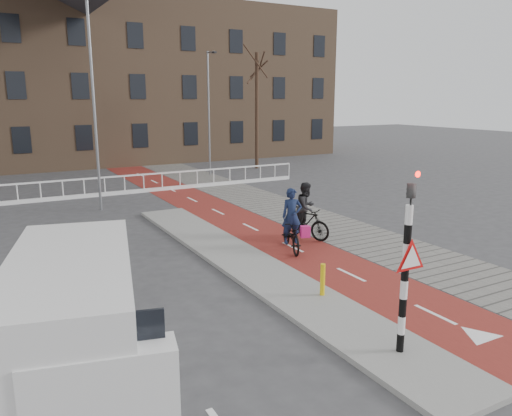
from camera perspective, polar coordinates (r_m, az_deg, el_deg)
ground at (r=12.10m, az=11.34°, el=-11.58°), size 120.00×120.00×0.00m
bike_lane at (r=20.91m, az=-3.24°, el=-0.97°), size 2.50×60.00×0.01m
sidewalk at (r=22.23m, az=3.27°, el=-0.16°), size 3.00×60.00×0.01m
curb_island at (r=14.80m, az=-0.83°, el=-6.52°), size 1.80×16.00×0.12m
traffic_signal at (r=9.64m, az=16.86°, el=-5.57°), size 0.80×0.80×3.68m
bollard at (r=12.47m, az=7.62°, el=-8.10°), size 0.12×0.12×0.80m
cyclist_near at (r=16.20m, az=4.10°, el=-2.49°), size 1.29×2.09×2.05m
cyclist_far at (r=17.52m, az=5.73°, el=-0.88°), size 1.25×1.93×2.01m
van at (r=9.54m, az=-20.23°, el=-11.35°), size 3.15×5.45×2.20m
railing at (r=25.86m, az=-23.37°, el=1.31°), size 28.00×0.10×0.99m
townhouse_row at (r=40.67m, az=-23.71°, el=15.68°), size 46.00×10.00×15.90m
tree_right at (r=34.82m, az=0.09°, el=10.95°), size 0.24×0.24×7.81m
streetlight_near at (r=22.60m, az=-18.01°, el=10.78°), size 0.12×0.12×8.85m
streetlight_right at (r=32.09m, az=-5.42°, el=10.61°), size 0.12×0.12×7.64m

